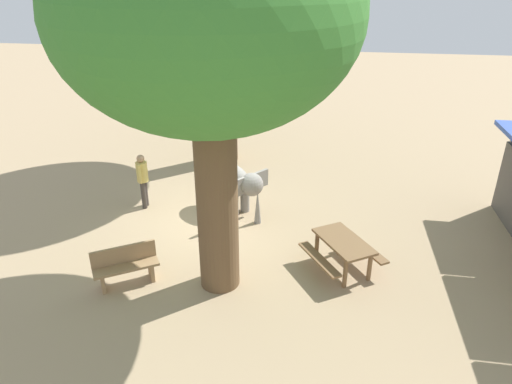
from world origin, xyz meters
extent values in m
plane|color=tan|center=(0.00, 0.00, 0.00)|extent=(60.00, 60.00, 0.00)
cylinder|color=gray|center=(-0.82, 0.79, 0.30)|extent=(0.26, 0.26, 0.60)
cylinder|color=gray|center=(-0.49, 0.54, 0.30)|extent=(0.26, 0.26, 0.60)
cylinder|color=gray|center=(-1.32, 0.14, 0.30)|extent=(0.26, 0.26, 0.60)
cylinder|color=gray|center=(-0.99, -0.11, 0.30)|extent=(0.26, 0.26, 0.60)
ellipsoid|color=gray|center=(-0.91, 0.34, 0.96)|extent=(1.52, 1.64, 0.90)
sphere|color=gray|center=(-0.34, 1.07, 1.07)|extent=(0.64, 0.64, 0.64)
cone|color=gray|center=(-0.19, 1.26, 0.50)|extent=(0.20, 0.20, 1.00)
cube|color=gray|center=(-0.73, 1.25, 1.07)|extent=(0.46, 0.38, 0.48)
cube|color=gray|center=(-0.07, 0.73, 1.07)|extent=(0.46, 0.38, 0.48)
cylinder|color=#3F3833|center=(-0.71, -2.14, 0.41)|extent=(0.14, 0.14, 0.82)
cylinder|color=#3F3833|center=(-0.53, -2.12, 0.41)|extent=(0.14, 0.14, 0.82)
cylinder|color=tan|center=(-0.62, -2.13, 1.11)|extent=(0.32, 0.32, 0.58)
sphere|color=tan|center=(-0.62, -2.13, 1.51)|extent=(0.22, 0.22, 0.22)
cylinder|color=tan|center=(-0.83, -2.15, 1.12)|extent=(0.09, 0.09, 0.55)
cylinder|color=tan|center=(-0.42, -2.11, 1.12)|extent=(0.09, 0.09, 0.55)
cylinder|color=brown|center=(-4.66, -0.62, 2.64)|extent=(0.90, 0.90, 5.28)
cylinder|color=brown|center=(2.59, 0.84, 2.02)|extent=(0.86, 0.86, 4.04)
ellipsoid|color=#387A2D|center=(2.59, 0.84, 5.62)|extent=(5.83, 5.34, 4.13)
cube|color=#9E7A51|center=(2.97, -1.16, 0.45)|extent=(1.09, 1.40, 0.06)
cube|color=#9E7A51|center=(2.83, -1.25, 0.68)|extent=(0.80, 1.21, 0.40)
cube|color=#9E7A51|center=(2.69, -0.72, 0.21)|extent=(0.35, 0.26, 0.42)
cube|color=#9E7A51|center=(3.26, -1.60, 0.21)|extent=(0.35, 0.26, 0.42)
cube|color=brown|center=(1.67, 3.51, 0.75)|extent=(1.69, 1.49, 0.06)
cylinder|color=brown|center=(2.00, 4.10, 0.36)|extent=(0.10, 0.10, 0.72)
cylinder|color=brown|center=(2.35, 3.56, 0.36)|extent=(0.10, 0.10, 0.72)
cylinder|color=brown|center=(0.99, 3.45, 0.36)|extent=(0.10, 0.10, 0.72)
cylinder|color=brown|center=(1.34, 2.91, 0.36)|extent=(0.10, 0.10, 0.72)
cube|color=brown|center=(1.33, 4.03, 0.44)|extent=(1.39, 1.02, 0.05)
cube|color=brown|center=(2.01, 2.99, 0.44)|extent=(1.39, 1.02, 0.05)
cylinder|color=gray|center=(-2.16, 7.99, 1.20)|extent=(0.10, 0.10, 2.40)
camera|label=1|loc=(10.81, 2.93, 6.31)|focal=32.59mm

